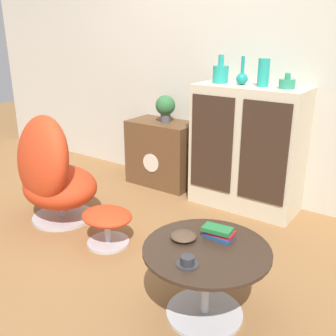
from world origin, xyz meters
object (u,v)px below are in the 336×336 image
object	(u,v)px
egg_chair	(51,174)
book_stack	(219,232)
sideboard	(247,148)
bowl	(184,236)
potted_plant	(165,107)
vase_inner_left	(242,77)
ottoman	(107,220)
tv_console	(163,153)
vase_inner_right	(264,73)
vase_leftmost	(221,73)
teacup	(187,262)
coffee_table	(206,271)
vase_rightmost	(287,83)

from	to	relation	value
egg_chair	book_stack	bearing A→B (deg)	-5.38
sideboard	bowl	bearing A→B (deg)	-78.78
egg_chair	potted_plant	size ratio (longest dim) A/B	3.52
vase_inner_left	bowl	size ratio (longest dim) A/B	1.59
egg_chair	ottoman	distance (m)	0.65
tv_console	vase_inner_right	xyz separation A→B (m)	(1.00, -0.02, 0.85)
sideboard	vase_inner_right	distance (m)	0.64
tv_console	vase_leftmost	distance (m)	1.02
teacup	bowl	size ratio (longest dim) A/B	0.77
egg_chair	coffee_table	bearing A→B (deg)	-10.14
ottoman	book_stack	size ratio (longest dim) A/B	2.22
ottoman	coffee_table	size ratio (longest dim) A/B	0.57
coffee_table	bowl	world-z (taller)	bowl
book_stack	teacup	bearing A→B (deg)	-89.51
teacup	tv_console	bearing A→B (deg)	129.10
vase_leftmost	teacup	bearing A→B (deg)	-66.18
potted_plant	ottoman	bearing A→B (deg)	-74.11
tv_console	sideboard	bearing A→B (deg)	-1.37
book_stack	vase_rightmost	bearing A→B (deg)	96.24
egg_chair	teacup	distance (m)	1.64
ottoman	potted_plant	size ratio (longest dim) A/B	1.50
teacup	bowl	bearing A→B (deg)	127.28
vase_inner_left	potted_plant	distance (m)	0.85
egg_chair	coffee_table	distance (m)	1.60
coffee_table	vase_rightmost	world-z (taller)	vase_rightmost
egg_chair	ottoman	xyz separation A→B (m)	(0.61, -0.03, -0.22)
tv_console	coffee_table	world-z (taller)	tv_console
vase_leftmost	teacup	world-z (taller)	vase_leftmost
tv_console	potted_plant	world-z (taller)	potted_plant
bowl	coffee_table	bearing A→B (deg)	-4.36
coffee_table	vase_leftmost	size ratio (longest dim) A/B	2.90
vase_inner_left	vase_inner_right	size ratio (longest dim) A/B	1.04
vase_leftmost	vase_inner_right	xyz separation A→B (m)	(0.38, 0.00, 0.03)
tv_console	vase_rightmost	world-z (taller)	vase_rightmost
vase_inner_right	potted_plant	bearing A→B (deg)	178.91
tv_console	coffee_table	bearing A→B (deg)	-47.50
sideboard	vase_inner_right	world-z (taller)	vase_inner_right
vase_rightmost	bowl	xyz separation A→B (m)	(-0.00, -1.43, -0.66)
coffee_table	vase_inner_left	distance (m)	1.75
egg_chair	ottoman	size ratio (longest dim) A/B	2.35
vase_inner_right	bowl	xyz separation A→B (m)	(0.19, -1.43, -0.73)
vase_inner_right	teacup	size ratio (longest dim) A/B	1.97
sideboard	tv_console	size ratio (longest dim) A/B	1.59
tv_console	book_stack	distance (m)	1.89
vase_inner_left	vase_rightmost	bearing A→B (deg)	-0.00
vase_leftmost	book_stack	size ratio (longest dim) A/B	1.33
book_stack	bowl	size ratio (longest dim) A/B	1.22
egg_chair	tv_console	bearing A→B (deg)	78.83
egg_chair	vase_leftmost	world-z (taller)	vase_leftmost
sideboard	vase_leftmost	xyz separation A→B (m)	(-0.29, 0.00, 0.61)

